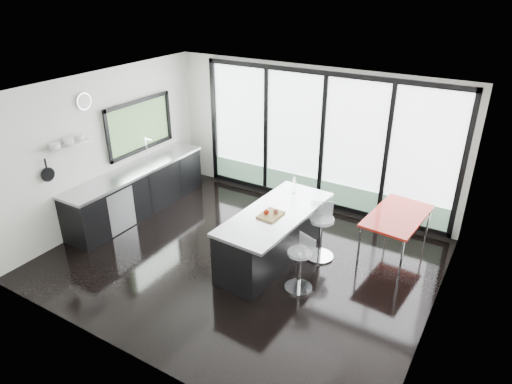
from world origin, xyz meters
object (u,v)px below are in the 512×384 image
Objects in this scene: island at (271,235)px; bar_stool_far at (320,238)px; bar_stool_near at (299,270)px; red_table at (395,234)px.

island is 0.82m from bar_stool_far.
island is 3.42× the size of bar_stool_near.
island reaches higher than bar_stool_near.
island is at bearing 167.97° from bar_stool_near.
island is at bearing -169.11° from bar_stool_far.
bar_stool_far is (0.66, 0.48, -0.09)m from island.
red_table is (1.68, 1.23, -0.09)m from island.
island is 2.09m from red_table.
bar_stool_near is 0.48× the size of red_table.
bar_stool_near is at bearing -32.47° from island.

